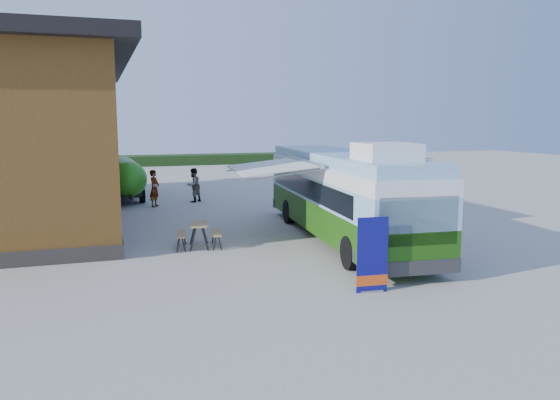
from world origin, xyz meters
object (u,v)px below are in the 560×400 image
object	(u,v)px
person_b	(193,185)
slurry_tanker	(126,176)
bus	(343,192)
picnic_table	(199,229)
person_a	(154,188)
banner	(372,262)

from	to	relation	value
person_b	slurry_tanker	bearing A→B (deg)	-65.26
bus	slurry_tanker	size ratio (longest dim) A/B	1.98
picnic_table	person_b	xyz separation A→B (m)	(1.65, 11.02, 0.29)
bus	person_a	size ratio (longest dim) A/B	6.51
bus	picnic_table	bearing A→B (deg)	-178.93
picnic_table	person_a	distance (m)	9.99
person_a	person_b	size ratio (longest dim) A/B	1.03
slurry_tanker	bus	bearing A→B (deg)	-63.10
slurry_tanker	person_a	bearing A→B (deg)	-68.01
person_a	person_b	xyz separation A→B (m)	(2.22, 1.05, -0.03)
banner	person_a	bearing A→B (deg)	108.91
picnic_table	slurry_tanker	bearing A→B (deg)	107.36
bus	person_b	size ratio (longest dim) A/B	6.70
picnic_table	person_a	bearing A→B (deg)	102.43
bus	banner	distance (m)	6.55
bus	picnic_table	xyz separation A→B (m)	(-5.42, 0.40, -1.17)
slurry_tanker	person_b	bearing A→B (deg)	-29.91
person_a	picnic_table	bearing A→B (deg)	-145.10
bus	person_a	xyz separation A→B (m)	(-5.99, 10.37, -0.86)
banner	slurry_tanker	bearing A→B (deg)	110.51
person_a	slurry_tanker	world-z (taller)	slurry_tanker
bus	banner	xyz separation A→B (m)	(-1.98, -6.16, -1.00)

